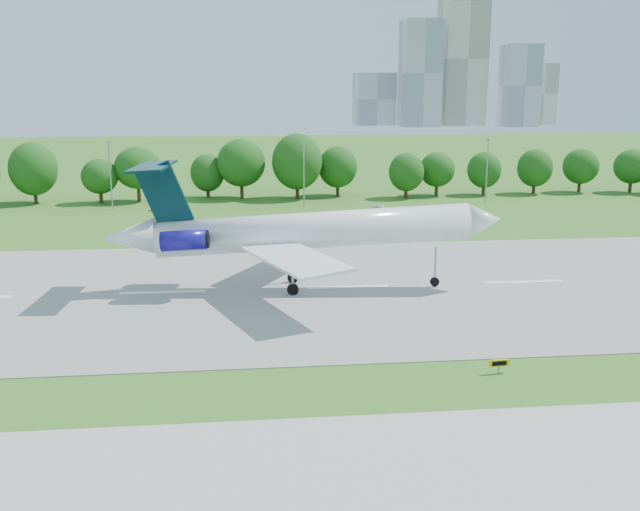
{
  "coord_description": "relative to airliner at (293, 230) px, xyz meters",
  "views": [
    {
      "loc": [
        -31.1,
        -49.54,
        21.04
      ],
      "look_at": [
        -23.86,
        18.0,
        5.32
      ],
      "focal_mm": 40.0,
      "sensor_mm": 36.0,
      "label": 1
    }
  ],
  "objects": [
    {
      "name": "skyline",
      "position": [
        126.12,
        365.47,
        23.93
      ],
      "size": [
        127.0,
        52.0,
        80.0
      ],
      "color": "#B2B2B7",
      "rests_on": "ground"
    },
    {
      "name": "tree_line",
      "position": [
        25.96,
        66.86,
        -0.34
      ],
      "size": [
        288.4,
        8.4,
        10.4
      ],
      "color": "#382314",
      "rests_on": "ground"
    },
    {
      "name": "service_vehicle_a",
      "position": [
        -20.25,
        54.44,
        -5.95
      ],
      "size": [
        3.69,
        1.88,
        1.16
      ],
      "primitive_type": "imported",
      "rotation": [
        0.0,
        0.0,
        1.38
      ],
      "color": "white",
      "rests_on": "ground"
    },
    {
      "name": "airliner",
      "position": [
        0.0,
        0.0,
        0.0
      ],
      "size": [
        42.62,
        30.95,
        14.0
      ],
      "rotation": [
        0.0,
        -0.05,
        -0.07
      ],
      "color": "white",
      "rests_on": "ground"
    },
    {
      "name": "service_vehicle_b",
      "position": [
        19.11,
        49.83,
        -5.96
      ],
      "size": [
        3.59,
        2.69,
        1.14
      ],
      "primitive_type": "imported",
      "rotation": [
        0.0,
        0.0,
        1.11
      ],
      "color": "silver",
      "rests_on": "ground"
    },
    {
      "name": "light_poles",
      "position": [
        23.46,
        56.86,
        -0.19
      ],
      "size": [
        175.9,
        0.25,
        12.19
      ],
      "color": "gray",
      "rests_on": "ground"
    },
    {
      "name": "taxi_sign_centre",
      "position": [
        13.87,
        -25.47,
        -5.71
      ],
      "size": [
        1.6,
        0.34,
        1.12
      ],
      "rotation": [
        0.0,
        0.0,
        0.1
      ],
      "color": "gray",
      "rests_on": "ground"
    },
    {
      "name": "runway",
      "position": [
        25.96,
        -0.14,
        -6.49
      ],
      "size": [
        400.0,
        45.0,
        0.08
      ],
      "primitive_type": "cube",
      "color": "gray",
      "rests_on": "ground"
    }
  ]
}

